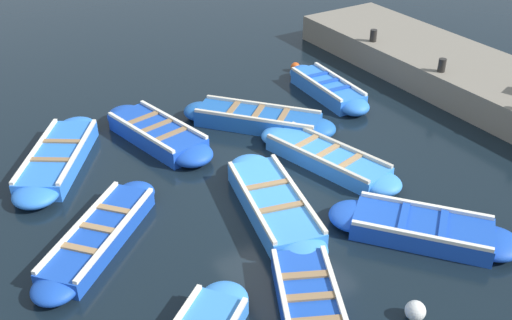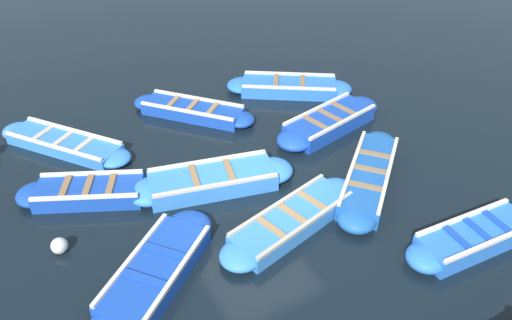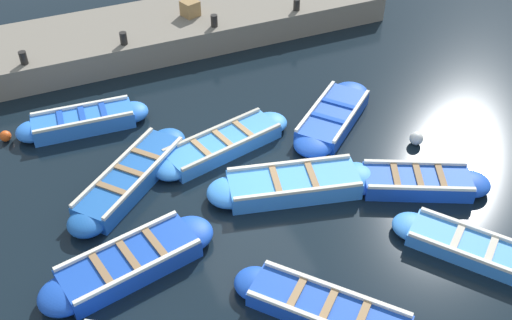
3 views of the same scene
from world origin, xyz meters
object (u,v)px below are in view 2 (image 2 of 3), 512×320
object	(u,v)px
boat_outer_right	(64,144)
buoy_yellow_far	(59,246)
boat_centre	(90,192)
boat_stern_in	(289,87)
boat_near_quay	(292,220)
boat_drifting	(475,237)
boat_outer_left	(156,271)
boat_alongside	(369,177)
boat_end_of_row	(193,111)
boat_mid_row	(329,122)
boat_tucked	(213,181)

from	to	relation	value
boat_outer_right	buoy_yellow_far	world-z (taller)	boat_outer_right
boat_centre	boat_stern_in	size ratio (longest dim) A/B	0.89
boat_centre	boat_near_quay	size ratio (longest dim) A/B	0.85
boat_drifting	boat_centre	bearing A→B (deg)	50.49
boat_centre	boat_outer_left	world-z (taller)	boat_centre
boat_stern_in	boat_alongside	world-z (taller)	boat_alongside
boat_drifting	buoy_yellow_far	distance (m)	8.12
boat_stern_in	boat_outer_right	size ratio (longest dim) A/B	1.02
boat_end_of_row	boat_outer_right	distance (m)	3.48
boat_mid_row	boat_alongside	distance (m)	2.46
boat_tucked	boat_near_quay	bearing A→B (deg)	-155.92
boat_outer_left	boat_near_quay	bearing A→B (deg)	-91.35
boat_end_of_row	buoy_yellow_far	distance (m)	5.59
boat_centre	buoy_yellow_far	xyz separation A→B (m)	(-1.33, 0.93, -0.02)
boat_near_quay	boat_outer_left	size ratio (longest dim) A/B	1.15
boat_outer_right	boat_tucked	bearing A→B (deg)	-141.60
boat_near_quay	boat_tucked	xyz separation A→B (m)	(1.97, 0.88, 0.03)
boat_drifting	boat_alongside	distance (m)	2.60
boat_near_quay	buoy_yellow_far	bearing A→B (deg)	69.45
boat_alongside	boat_near_quay	distance (m)	2.33
boat_mid_row	boat_drifting	world-z (taller)	boat_mid_row
boat_near_quay	boat_tucked	bearing A→B (deg)	24.08
boat_tucked	boat_stern_in	bearing A→B (deg)	-52.67
boat_drifting	boat_outer_right	size ratio (longest dim) A/B	0.92
boat_stern_in	buoy_yellow_far	bearing A→B (deg)	114.47
boat_outer_right	boat_tucked	xyz separation A→B (m)	(-3.26, -2.58, 0.05)
boat_centre	buoy_yellow_far	world-z (taller)	boat_centre
boat_drifting	boat_outer_left	distance (m)	6.19
boat_drifting	boat_alongside	xyz separation A→B (m)	(2.55, 0.54, -0.00)
boat_outer_right	buoy_yellow_far	xyz separation A→B (m)	(-3.61, 0.86, 0.01)
boat_end_of_row	boat_tucked	bearing A→B (deg)	164.29
boat_stern_in	boat_near_quay	world-z (taller)	boat_stern_in
boat_mid_row	boat_tucked	xyz separation A→B (m)	(-0.76, 3.80, -0.00)
boat_mid_row	boat_near_quay	xyz separation A→B (m)	(-2.72, 2.92, -0.03)
boat_end_of_row	boat_alongside	bearing A→B (deg)	-154.46
boat_end_of_row	boat_stern_in	bearing A→B (deg)	-92.66
boat_centre	boat_end_of_row	xyz separation A→B (m)	(2.19, -3.41, -0.01)
boat_outer_left	boat_outer_right	size ratio (longest dim) A/B	0.92
boat_tucked	boat_drifting	bearing A→B (deg)	-138.23
boat_mid_row	boat_tucked	bearing A→B (deg)	101.23
boat_outer_left	boat_drifting	bearing A→B (deg)	-111.49
boat_drifting	boat_near_quay	world-z (taller)	boat_drifting
buoy_yellow_far	boat_stern_in	bearing A→B (deg)	-65.53
boat_stern_in	buoy_yellow_far	size ratio (longest dim) A/B	11.12
boat_drifting	boat_stern_in	distance (m)	7.20
boat_mid_row	boat_outer_left	bearing A→B (deg)	114.45
boat_end_of_row	boat_tucked	xyz separation A→B (m)	(-3.17, 0.89, 0.03)
boat_alongside	boat_mid_row	bearing A→B (deg)	-14.68
boat_centre	boat_end_of_row	world-z (taller)	boat_centre
boat_end_of_row	boat_outer_right	bearing A→B (deg)	88.51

